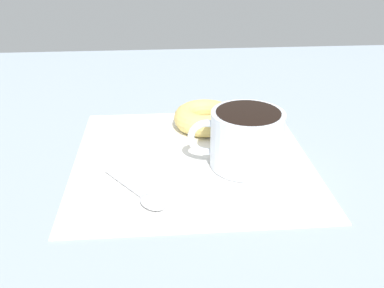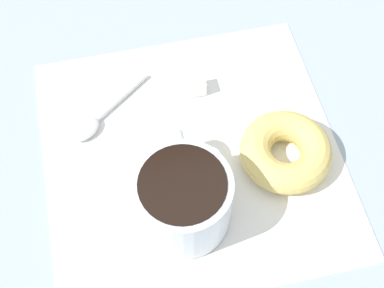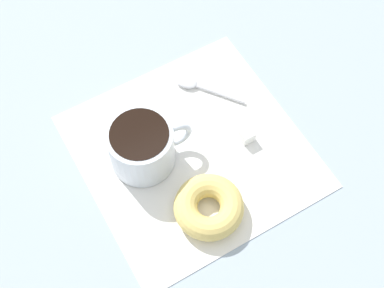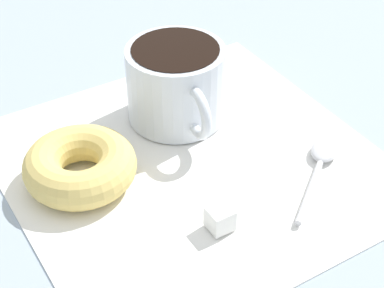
{
  "view_description": "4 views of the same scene",
  "coord_description": "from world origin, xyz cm",
  "px_view_note": "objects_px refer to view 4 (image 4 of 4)",
  "views": [
    {
      "loc": [
        -2.4,
        -48.0,
        28.25
      ],
      "look_at": [
        1.58,
        2.39,
        2.3
      ],
      "focal_mm": 40.0,
      "sensor_mm": 36.0,
      "label": 1
    },
    {
      "loc": [
        28.74,
        -3.65,
        50.41
      ],
      "look_at": [
        1.58,
        2.39,
        2.3
      ],
      "focal_mm": 50.0,
      "sensor_mm": 36.0,
      "label": 2
    },
    {
      "loc": [
        19.77,
        33.82,
        69.78
      ],
      "look_at": [
        1.58,
        2.39,
        2.3
      ],
      "focal_mm": 50.0,
      "sensor_mm": 36.0,
      "label": 3
    },
    {
      "loc": [
        -35.62,
        25.08,
        37.0
      ],
      "look_at": [
        1.58,
        2.39,
        2.3
      ],
      "focal_mm": 60.0,
      "sensor_mm": 36.0,
      "label": 4
    }
  ],
  "objects_px": {
    "coffee_cup": "(175,83)",
    "sugar_cube": "(220,218)",
    "spoon": "(321,159)",
    "donut": "(80,166)"
  },
  "relations": [
    {
      "from": "spoon",
      "to": "sugar_cube",
      "type": "xyz_separation_m",
      "value": [
        -0.02,
        0.12,
        0.01
      ]
    },
    {
      "from": "donut",
      "to": "spoon",
      "type": "distance_m",
      "value": 0.21
    },
    {
      "from": "coffee_cup",
      "to": "sugar_cube",
      "type": "bearing_deg",
      "value": 163.06
    },
    {
      "from": "coffee_cup",
      "to": "sugar_cube",
      "type": "relative_size",
      "value": 6.43
    },
    {
      "from": "coffee_cup",
      "to": "sugar_cube",
      "type": "distance_m",
      "value": 0.16
    },
    {
      "from": "spoon",
      "to": "sugar_cube",
      "type": "relative_size",
      "value": 5.31
    },
    {
      "from": "spoon",
      "to": "donut",
      "type": "bearing_deg",
      "value": 65.0
    },
    {
      "from": "coffee_cup",
      "to": "spoon",
      "type": "xyz_separation_m",
      "value": [
        -0.13,
        -0.08,
        -0.03
      ]
    },
    {
      "from": "sugar_cube",
      "to": "donut",
      "type": "bearing_deg",
      "value": 33.15
    },
    {
      "from": "spoon",
      "to": "sugar_cube",
      "type": "distance_m",
      "value": 0.12
    }
  ]
}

